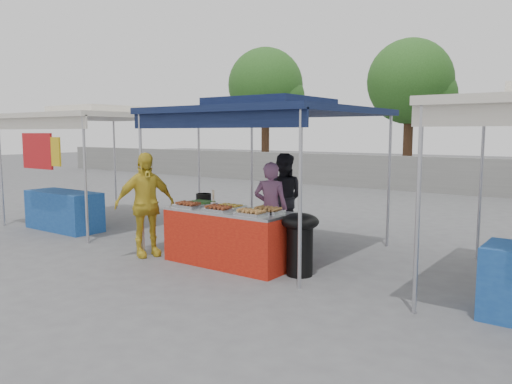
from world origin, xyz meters
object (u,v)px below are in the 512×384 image
Objects in this scene: vendor_woman at (271,209)px; customer_person at (145,205)px; cooking_pot at (204,198)px; vendor_table at (229,237)px; wok_burner at (300,238)px; helper_man at (283,198)px.

customer_person is at bearing 17.50° from vendor_woman.
customer_person reaches higher than vendor_woman.
cooking_pot is at bearing -15.48° from customer_person.
customer_person is at bearing -164.79° from vendor_table.
vendor_table is 1.03m from cooking_pot.
helper_man is at bearing 114.33° from wok_burner.
vendor_woman is at bearing 128.32° from wok_burner.
vendor_table is 1.18× the size of customer_person.
cooking_pot is 0.96m from customer_person.
helper_man is (-0.38, 0.94, 0.05)m from vendor_woman.
wok_burner is 0.55× the size of helper_man.
customer_person is (-1.60, -1.27, 0.08)m from vendor_woman.
wok_burner is at bearing 122.71° from vendor_woman.
vendor_woman is 0.91× the size of customer_person.
vendor_table is 7.86× the size of cooking_pot.
customer_person reaches higher than vendor_table.
cooking_pot is (-0.83, 0.36, 0.50)m from vendor_table.
vendor_woman reaches higher than wok_burner.
helper_man is 0.97× the size of customer_person.
cooking_pot is 2.07m from wok_burner.
vendor_table is at bearing 58.29° from vendor_woman.
vendor_table is 1.30× the size of vendor_woman.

